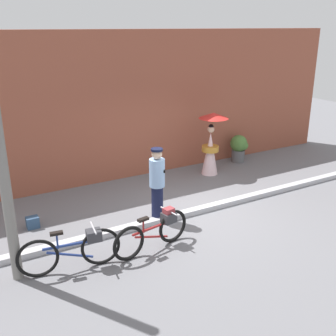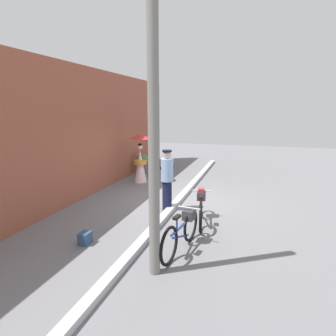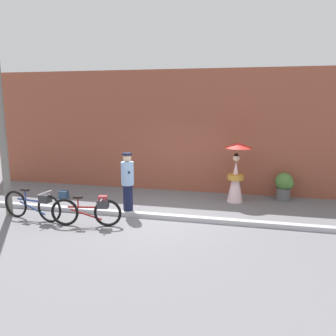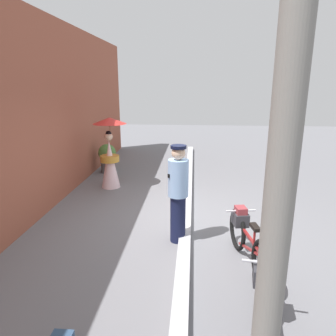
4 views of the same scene
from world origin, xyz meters
name	(u,v)px [view 1 (image 1 of 4)]	position (x,y,z in m)	size (l,w,h in m)	color
ground_plane	(191,214)	(0.00, 0.00, 0.00)	(30.00, 30.00, 0.00)	slate
building_wall	(132,106)	(0.00, 3.14, 2.02)	(14.00, 0.40, 4.05)	brown
sidewalk_curb	(191,212)	(0.00, 0.00, 0.06)	(14.00, 0.20, 0.12)	#B2B2B7
bicycle_near_officer	(155,230)	(-1.43, -0.94, 0.40)	(1.73, 0.50, 0.77)	black
bicycle_far_side	(74,249)	(-3.01, -0.86, 0.41)	(1.81, 0.48, 0.81)	black
person_officer	(157,183)	(-0.82, 0.12, 0.90)	(0.34, 0.34, 1.68)	#141938
person_with_parasol	(211,143)	(1.96, 2.03, 0.94)	(0.85, 0.85, 1.82)	silver
potted_plant_by_door	(239,147)	(3.41, 2.51, 0.48)	(0.55, 0.54, 0.87)	#59595B
backpack_on_pavement	(33,222)	(-3.33, 1.13, 0.13)	(0.26, 0.21, 0.25)	navy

